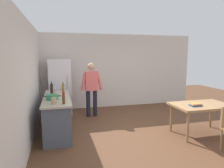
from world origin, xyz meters
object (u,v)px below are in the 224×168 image
Objects in this scene: person at (91,86)px; dining_table at (201,107)px; cooking_pot at (52,97)px; bottle_water_clear at (55,87)px; utensil_jar at (54,100)px; refrigerator at (60,87)px; bottle_oil_amber at (63,87)px; bottle_wine_dark at (52,89)px; bottle_sauce_red at (63,95)px; bottle_beer_brown at (64,99)px; book_stack at (196,105)px.

dining_table is (2.35, -2.15, -0.31)m from person.
bottle_water_clear is (0.04, 1.16, 0.07)m from cooking_pot.
refrigerator is at bearing 86.40° from utensil_jar.
bottle_wine_dark is at bearing -128.82° from bottle_oil_amber.
bottle_oil_amber is at bearing 75.78° from cooking_pot.
bottle_sauce_red is at bearing -91.04° from bottle_oil_amber.
bottle_water_clear is 1.25× the size of bottle_sauce_red.
cooking_pot is 1.14m from bottle_oil_amber.
utensil_jar reaches higher than bottle_beer_brown.
bottle_water_clear is at bearing -101.28° from refrigerator.
person reaches higher than book_stack.
dining_table is 5.38× the size of bottle_beer_brown.
cooking_pot is at bearing -87.56° from bottle_wine_dark.
bottle_oil_amber is 0.50m from bottle_wine_dark.
cooking_pot is 1.33× the size of bottle_water_clear.
bottle_water_clear is (-0.20, 1.68, 0.02)m from bottle_beer_brown.
bottle_wine_dark is 1.13× the size of bottle_water_clear.
bottle_oil_amber is 1.05× the size of book_stack.
book_stack is at bearing -47.11° from person.
bottle_wine_dark is 0.45m from bottle_water_clear.
dining_table is 3.48m from utensil_jar.
person is at bearing 59.26° from utensil_jar.
book_stack is at bearing -15.04° from cooking_pot.
person is 6.07× the size of bottle_oil_amber.
utensil_jar reaches higher than book_stack.
person is at bearing 132.89° from book_stack.
refrigerator is 1.25m from bottle_wine_dark.
bottle_beer_brown is 0.52m from bottle_sauce_red.
person is 6.35× the size of book_stack.
refrigerator is 1.06× the size of person.
person is 1.13m from bottle_water_clear.
utensil_jar is 1.59m from bottle_oil_amber.
cooking_pot is at bearing 95.86° from utensil_jar.
bottle_sauce_red is at bearing -68.09° from bottle_wine_dark.
dining_table is at bearing -12.25° from cooking_pot.
refrigerator is at bearing 91.78° from bottle_sauce_red.
person is 5.31× the size of utensil_jar.
cooking_pot is 1.43× the size of bottle_oil_amber.
refrigerator is at bearing 95.51° from bottle_oil_amber.
cooking_pot is 1.67× the size of bottle_sauce_red.
bottle_beer_brown is at bearing -15.42° from utensil_jar.
bottle_wine_dark is 0.78m from bottle_sauce_red.
bottle_oil_amber is at bearing 146.35° from book_stack.
bottle_water_clear reaches higher than cooking_pot.
bottle_oil_amber is 1.11m from bottle_sauce_red.
bottle_wine_dark is at bearing 157.28° from dining_table.
book_stack is at bearing -33.65° from bottle_oil_amber.
refrigerator reaches higher than person.
bottle_beer_brown is (-3.25, 0.24, 0.33)m from dining_table.
person is 1.21× the size of dining_table.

